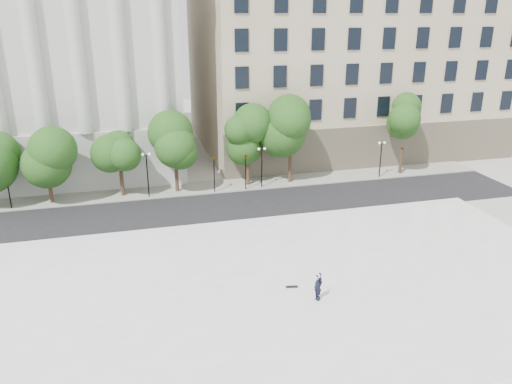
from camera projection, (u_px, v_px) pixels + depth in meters
ground at (277, 319)px, 29.09m from camera, size 160.00×160.00×0.00m
plaza at (264, 290)px, 31.74m from camera, size 44.00×22.00×0.45m
street at (220, 209)px, 45.47m from camera, size 60.00×8.00×0.02m
far_sidewalk at (209, 187)px, 50.92m from camera, size 60.00×4.00×0.12m
building_west at (34, 50)px, 55.82m from camera, size 31.50×27.65×25.60m
building_east at (338, 59)px, 65.48m from camera, size 36.00×26.15×23.00m
traffic_light_west at (214, 158)px, 48.24m from camera, size 0.53×1.57×4.12m
traffic_light_east at (245, 156)px, 48.99m from camera, size 0.65×1.56×4.12m
person_lying at (318, 297)px, 30.11m from camera, size 1.48×1.85×0.48m
skateboard at (292, 287)px, 31.58m from camera, size 0.78×0.32×0.08m
street_trees at (184, 141)px, 48.15m from camera, size 45.09×4.47×7.92m
lamp_posts at (208, 164)px, 48.61m from camera, size 37.62×0.28×4.47m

